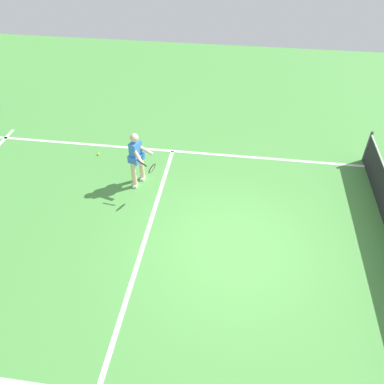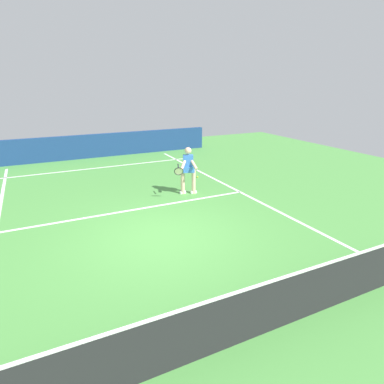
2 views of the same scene
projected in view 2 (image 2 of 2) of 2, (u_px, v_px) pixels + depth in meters
ground_plane at (161, 236)px, 7.91m from camera, size 25.64×25.64×0.00m
court_back_wall at (89, 146)px, 15.86m from camera, size 12.20×0.24×1.12m
baseline_marking at (100, 168)px, 14.17m from camera, size 8.20×0.10×0.01m
service_line_marking at (137, 209)px, 9.57m from camera, size 7.20×0.10×0.01m
sideline_left_marking at (278, 211)px, 9.41m from camera, size 0.10×17.73×0.01m
court_net at (254, 312)px, 4.63m from camera, size 7.88×0.08×0.98m
tennis_player at (188, 169)px, 10.65m from camera, size 1.00×0.86×1.55m
tennis_ball_near at (197, 177)px, 12.70m from camera, size 0.07×0.07×0.07m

